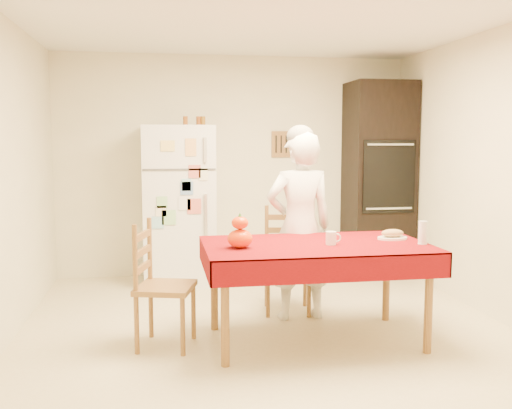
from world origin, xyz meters
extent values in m
plane|color=beige|center=(0.00, 0.00, 0.00)|extent=(4.50, 4.50, 0.00)
cube|color=beige|center=(0.00, 2.25, 1.25)|extent=(4.00, 0.02, 2.50)
cube|color=beige|center=(0.00, -2.25, 1.25)|extent=(4.00, 0.02, 2.50)
cube|color=beige|center=(2.00, 0.00, 1.25)|extent=(0.02, 4.50, 2.50)
cube|color=white|center=(0.00, 0.00, 2.50)|extent=(4.00, 4.50, 0.02)
cube|color=brown|center=(0.55, 2.23, 1.50)|extent=(0.22, 0.02, 0.30)
cube|color=white|center=(-0.65, 1.88, 0.85)|extent=(0.75, 0.70, 1.70)
cube|color=silver|center=(-0.39, 1.51, 1.45)|extent=(0.03, 0.03, 0.25)
cube|color=silver|center=(-0.39, 1.51, 0.70)|extent=(0.03, 0.03, 0.60)
cube|color=black|center=(1.63, 1.93, 1.10)|extent=(0.70, 0.60, 2.20)
cube|color=black|center=(1.63, 1.62, 1.15)|extent=(0.59, 0.02, 0.80)
cylinder|color=brown|center=(-0.42, -0.53, 0.35)|extent=(0.06, 0.06, 0.71)
cylinder|color=brown|center=(-0.42, 0.25, 0.35)|extent=(0.06, 0.06, 0.71)
cylinder|color=brown|center=(1.06, -0.53, 0.35)|extent=(0.06, 0.06, 0.71)
cylinder|color=brown|center=(1.06, 0.25, 0.35)|extent=(0.06, 0.06, 0.71)
cube|color=brown|center=(0.32, -0.14, 0.73)|extent=(1.60, 0.90, 0.04)
cube|color=#530408|center=(0.32, -0.14, 0.76)|extent=(1.70, 1.00, 0.01)
cylinder|color=brown|center=(0.07, 0.49, 0.21)|extent=(0.04, 0.04, 0.43)
cylinder|color=brown|center=(0.12, 0.83, 0.21)|extent=(0.04, 0.04, 0.43)
cylinder|color=brown|center=(0.42, 0.44, 0.21)|extent=(0.04, 0.04, 0.43)
cylinder|color=brown|center=(0.47, 0.77, 0.21)|extent=(0.04, 0.04, 0.43)
cube|color=brown|center=(0.27, 0.63, 0.45)|extent=(0.48, 0.46, 0.04)
cube|color=brown|center=(0.30, 0.80, 0.70)|extent=(0.36, 0.08, 0.50)
cylinder|color=brown|center=(-0.70, -0.29, 0.21)|extent=(0.04, 0.04, 0.43)
cylinder|color=brown|center=(-1.03, -0.20, 0.21)|extent=(0.04, 0.04, 0.43)
cylinder|color=brown|center=(-0.61, 0.06, 0.21)|extent=(0.04, 0.04, 0.43)
cylinder|color=brown|center=(-0.93, 0.15, 0.21)|extent=(0.04, 0.04, 0.43)
cube|color=brown|center=(-0.82, -0.07, 0.45)|extent=(0.50, 0.51, 0.04)
cube|color=brown|center=(-0.98, -0.02, 0.70)|extent=(0.13, 0.35, 0.50)
imported|color=white|center=(0.33, 0.44, 0.81)|extent=(0.61, 0.42, 1.62)
cylinder|color=white|center=(0.42, -0.20, 0.81)|extent=(0.08, 0.08, 0.10)
ellipsoid|color=red|center=(-0.28, -0.22, 0.83)|extent=(0.19, 0.19, 0.14)
ellipsoid|color=#D83F05|center=(-0.28, -0.22, 0.95)|extent=(0.12, 0.12, 0.09)
cylinder|color=white|center=(1.11, -0.29, 0.85)|extent=(0.07, 0.07, 0.18)
cylinder|color=white|center=(0.97, -0.05, 0.77)|extent=(0.24, 0.24, 0.02)
ellipsoid|color=#A87B53|center=(0.97, -0.05, 0.81)|extent=(0.18, 0.10, 0.06)
cylinder|color=brown|center=(-0.56, 1.93, 1.75)|extent=(0.05, 0.05, 0.10)
cylinder|color=brown|center=(-0.42, 1.93, 1.75)|extent=(0.05, 0.05, 0.10)
cylinder|color=brown|center=(-0.37, 1.93, 1.75)|extent=(0.05, 0.05, 0.10)
camera|label=1|loc=(-0.84, -4.28, 1.54)|focal=40.00mm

